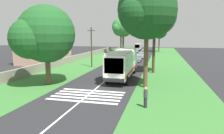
{
  "coord_description": "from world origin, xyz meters",
  "views": [
    {
      "loc": [
        -19.8,
        -6.79,
        5.84
      ],
      "look_at": [
        6.52,
        -0.54,
        1.6
      ],
      "focal_mm": 33.13,
      "sensor_mm": 36.0,
      "label": 1
    }
  ],
  "objects_px": {
    "trailing_car_1": "(142,55)",
    "trailing_car_3": "(135,50)",
    "trailing_car_2": "(132,52)",
    "trailing_minibus_0": "(138,46)",
    "roadside_building": "(44,47)",
    "coach_bus": "(123,62)",
    "pedestrian": "(146,97)",
    "roadside_tree_right_2": "(159,31)",
    "roadside_tree_right_1": "(146,12)",
    "roadside_tree_left_2": "(45,36)",
    "trailing_car_0": "(137,59)",
    "roadside_tree_right_0": "(154,16)",
    "roadside_tree_left_0": "(121,27)",
    "utility_pole": "(91,47)",
    "roadside_tree_left_1": "(123,28)"
  },
  "relations": [
    {
      "from": "coach_bus",
      "to": "pedestrian",
      "type": "bearing_deg",
      "value": -160.75
    },
    {
      "from": "trailing_car_3",
      "to": "roadside_tree_left_1",
      "type": "relative_size",
      "value": 0.38
    },
    {
      "from": "roadside_tree_left_1",
      "to": "roadside_tree_right_0",
      "type": "relative_size",
      "value": 0.96
    },
    {
      "from": "trailing_car_1",
      "to": "trailing_car_3",
      "type": "xyz_separation_m",
      "value": [
        16.09,
        3.75,
        0.0
      ]
    },
    {
      "from": "coach_bus",
      "to": "utility_pole",
      "type": "xyz_separation_m",
      "value": [
        7.89,
        7.16,
        1.59
      ]
    },
    {
      "from": "roadside_building",
      "to": "trailing_minibus_0",
      "type": "bearing_deg",
      "value": -20.24
    },
    {
      "from": "trailing_car_3",
      "to": "roadside_tree_right_0",
      "type": "relative_size",
      "value": 0.36
    },
    {
      "from": "trailing_car_0",
      "to": "roadside_building",
      "type": "xyz_separation_m",
      "value": [
        -6.88,
        18.18,
        2.62
      ]
    },
    {
      "from": "pedestrian",
      "to": "roadside_tree_right_1",
      "type": "bearing_deg",
      "value": 5.35
    },
    {
      "from": "roadside_tree_right_1",
      "to": "roadside_building",
      "type": "bearing_deg",
      "value": 54.96
    },
    {
      "from": "trailing_car_0",
      "to": "trailing_car_1",
      "type": "bearing_deg",
      "value": -2.57
    },
    {
      "from": "trailing_car_1",
      "to": "trailing_car_3",
      "type": "bearing_deg",
      "value": 13.11
    },
    {
      "from": "trailing_minibus_0",
      "to": "roadside_tree_right_2",
      "type": "height_order",
      "value": "roadside_tree_right_2"
    },
    {
      "from": "trailing_car_2",
      "to": "roadside_tree_right_2",
      "type": "bearing_deg",
      "value": -36.58
    },
    {
      "from": "coach_bus",
      "to": "utility_pole",
      "type": "height_order",
      "value": "utility_pole"
    },
    {
      "from": "trailing_car_1",
      "to": "trailing_car_2",
      "type": "bearing_deg",
      "value": 21.04
    },
    {
      "from": "coach_bus",
      "to": "roadside_building",
      "type": "relative_size",
      "value": 1.1
    },
    {
      "from": "roadside_tree_right_0",
      "to": "utility_pole",
      "type": "bearing_deg",
      "value": 73.97
    },
    {
      "from": "trailing_car_1",
      "to": "trailing_minibus_0",
      "type": "distance_m",
      "value": 25.3
    },
    {
      "from": "trailing_car_2",
      "to": "roadside_tree_right_0",
      "type": "relative_size",
      "value": 0.36
    },
    {
      "from": "roadside_tree_right_1",
      "to": "roadside_building",
      "type": "distance_m",
      "value": 26.8
    },
    {
      "from": "trailing_car_2",
      "to": "roadside_tree_right_1",
      "type": "relative_size",
      "value": 0.37
    },
    {
      "from": "trailing_car_0",
      "to": "trailing_car_3",
      "type": "relative_size",
      "value": 1.0
    },
    {
      "from": "trailing_car_3",
      "to": "roadside_building",
      "type": "bearing_deg",
      "value": 154.61
    },
    {
      "from": "trailing_car_2",
      "to": "trailing_car_3",
      "type": "height_order",
      "value": "same"
    },
    {
      "from": "roadside_tree_left_0",
      "to": "utility_pole",
      "type": "relative_size",
      "value": 1.55
    },
    {
      "from": "roadside_tree_right_1",
      "to": "roadside_tree_right_2",
      "type": "distance_m",
      "value": 50.34
    },
    {
      "from": "trailing_car_2",
      "to": "roadside_tree_right_0",
      "type": "bearing_deg",
      "value": -166.75
    },
    {
      "from": "coach_bus",
      "to": "roadside_tree_left_2",
      "type": "distance_m",
      "value": 10.54
    },
    {
      "from": "pedestrian",
      "to": "roadside_tree_right_0",
      "type": "bearing_deg",
      "value": 0.61
    },
    {
      "from": "roadside_tree_left_1",
      "to": "roadside_tree_left_2",
      "type": "height_order",
      "value": "roadside_tree_left_1"
    },
    {
      "from": "roadside_tree_right_2",
      "to": "roadside_building",
      "type": "height_order",
      "value": "roadside_tree_right_2"
    },
    {
      "from": "trailing_car_1",
      "to": "roadside_tree_left_1",
      "type": "relative_size",
      "value": 0.38
    },
    {
      "from": "roadside_tree_right_0",
      "to": "roadside_tree_right_2",
      "type": "xyz_separation_m",
      "value": [
        41.01,
        -0.37,
        -1.64
      ]
    },
    {
      "from": "trailing_minibus_0",
      "to": "roadside_building",
      "type": "relative_size",
      "value": 0.59
    },
    {
      "from": "roadside_building",
      "to": "roadside_tree_left_1",
      "type": "bearing_deg",
      "value": -15.95
    },
    {
      "from": "roadside_tree_left_2",
      "to": "roadside_tree_right_2",
      "type": "relative_size",
      "value": 0.95
    },
    {
      "from": "coach_bus",
      "to": "trailing_car_3",
      "type": "distance_m",
      "value": 41.93
    },
    {
      "from": "trailing_car_2",
      "to": "utility_pole",
      "type": "bearing_deg",
      "value": 172.43
    },
    {
      "from": "roadside_tree_right_0",
      "to": "roadside_building",
      "type": "height_order",
      "value": "roadside_tree_right_0"
    },
    {
      "from": "roadside_tree_right_0",
      "to": "pedestrian",
      "type": "relative_size",
      "value": 7.07
    },
    {
      "from": "roadside_tree_left_1",
      "to": "roadside_building",
      "type": "distance_m",
      "value": 36.17
    },
    {
      "from": "trailing_minibus_0",
      "to": "coach_bus",
      "type": "bearing_deg",
      "value": -176.08
    },
    {
      "from": "utility_pole",
      "to": "pedestrian",
      "type": "relative_size",
      "value": 4.21
    },
    {
      "from": "trailing_car_0",
      "to": "roadside_tree_left_0",
      "type": "distance_m",
      "value": 21.58
    },
    {
      "from": "trailing_car_3",
      "to": "roadside_tree_left_0",
      "type": "xyz_separation_m",
      "value": [
        -5.43,
        3.93,
        7.46
      ]
    },
    {
      "from": "roadside_tree_right_0",
      "to": "roadside_tree_right_2",
      "type": "relative_size",
      "value": 1.24
    },
    {
      "from": "roadside_tree_right_2",
      "to": "roadside_tree_right_1",
      "type": "bearing_deg",
      "value": 179.06
    },
    {
      "from": "trailing_car_1",
      "to": "roadside_tree_left_2",
      "type": "xyz_separation_m",
      "value": [
        -31.56,
        8.26,
        5.06
      ]
    },
    {
      "from": "trailing_car_0",
      "to": "roadside_tree_right_2",
      "type": "height_order",
      "value": "roadside_tree_right_2"
    }
  ]
}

